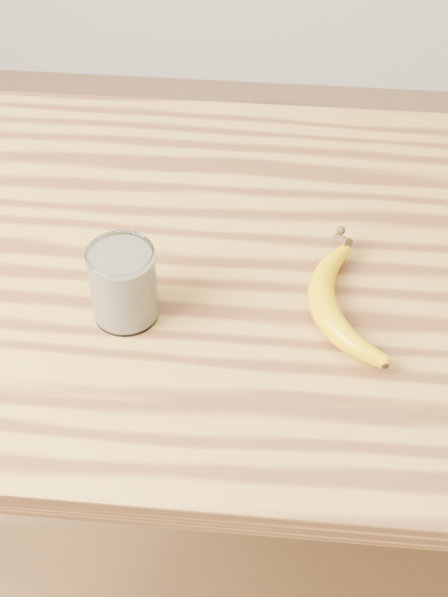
{
  "coord_description": "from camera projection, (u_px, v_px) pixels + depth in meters",
  "views": [
    {
      "loc": [
        -0.05,
        -0.86,
        1.68
      ],
      "look_at": [
        -0.12,
        -0.11,
        0.93
      ],
      "focal_mm": 50.0,
      "sensor_mm": 36.0,
      "label": 1
    }
  ],
  "objects": [
    {
      "name": "banana",
      "position": [
        323.0,
        306.0,
        1.07
      ],
      "size": [
        0.17,
        0.32,
        0.04
      ],
      "primitive_type": null,
      "rotation": [
        0.0,
        0.0,
        0.22
      ],
      "color": "#D7A600",
      "rests_on": "table"
    },
    {
      "name": "table",
      "position": [
        309.0,
        327.0,
        1.24
      ],
      "size": [
        1.2,
        0.8,
        0.9
      ],
      "color": "#AA7933",
      "rests_on": "ground"
    },
    {
      "name": "smoothie_glass",
      "position": [
        123.0,
        284.0,
        1.05
      ],
      "size": [
        0.08,
        0.08,
        0.11
      ],
      "color": "white",
      "rests_on": "table"
    }
  ]
}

